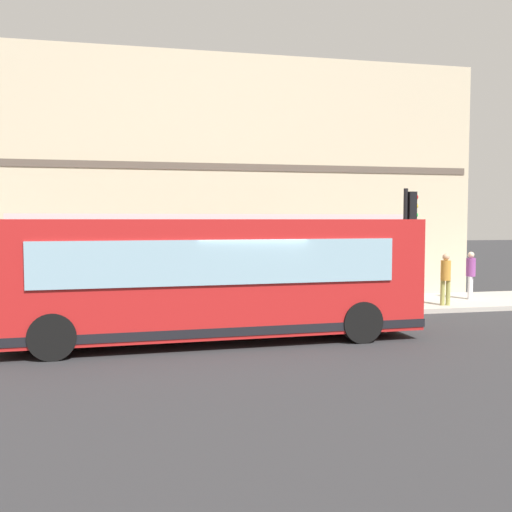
% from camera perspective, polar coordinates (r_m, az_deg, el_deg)
% --- Properties ---
extents(ground, '(120.00, 120.00, 0.00)m').
position_cam_1_polar(ground, '(14.23, -1.16, -8.31)').
color(ground, '#2D2D30').
extents(sidewalk_curb, '(3.51, 40.00, 0.15)m').
position_cam_1_polar(sidewalk_curb, '(18.44, -3.81, -5.33)').
color(sidewalk_curb, '#B2ADA3').
rests_on(sidewalk_curb, ground).
extents(building_corner, '(8.51, 19.82, 8.66)m').
position_cam_1_polar(building_corner, '(24.18, -5.99, 6.87)').
color(building_corner, beige).
rests_on(building_corner, ground).
extents(city_bus_nearside, '(2.86, 10.12, 3.07)m').
position_cam_1_polar(city_bus_nearside, '(14.01, -4.39, -2.08)').
color(city_bus_nearside, red).
rests_on(city_bus_nearside, ground).
extents(traffic_light_near_corner, '(0.32, 0.49, 3.77)m').
position_cam_1_polar(traffic_light_near_corner, '(18.82, 14.90, 3.00)').
color(traffic_light_near_corner, black).
rests_on(traffic_light_near_corner, sidewalk_curb).
extents(fire_hydrant, '(0.35, 0.35, 0.74)m').
position_cam_1_polar(fire_hydrant, '(18.30, -1.68, -4.01)').
color(fire_hydrant, yellow).
rests_on(fire_hydrant, sidewalk_curb).
extents(pedestrian_near_hydrant, '(0.32, 0.32, 1.69)m').
position_cam_1_polar(pedestrian_near_hydrant, '(19.72, 18.25, -1.86)').
color(pedestrian_near_hydrant, '#99994C').
rests_on(pedestrian_near_hydrant, sidewalk_curb).
extents(pedestrian_near_building_entrance, '(0.32, 0.32, 1.67)m').
position_cam_1_polar(pedestrian_near_building_entrance, '(21.54, 20.47, -1.50)').
color(pedestrian_near_building_entrance, silver).
rests_on(pedestrian_near_building_entrance, sidewalk_curb).
extents(pedestrian_walking_along_curb, '(0.32, 0.32, 1.72)m').
position_cam_1_polar(pedestrian_walking_along_curb, '(19.36, -3.82, -1.72)').
color(pedestrian_walking_along_curb, '#B23338').
rests_on(pedestrian_walking_along_curb, sidewalk_curb).
extents(newspaper_vending_box, '(0.44, 0.42, 0.90)m').
position_cam_1_polar(newspaper_vending_box, '(20.00, 15.16, -3.22)').
color(newspaper_vending_box, '#BF3F19').
rests_on(newspaper_vending_box, sidewalk_curb).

